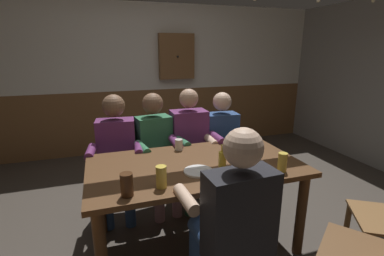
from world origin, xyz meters
name	(u,v)px	position (x,y,z in m)	size (l,w,h in m)	color
ground_plane	(190,231)	(0.00, 0.00, 0.00)	(7.05, 7.05, 0.00)	#423A33
back_wall_upper	(142,47)	(0.00, 2.42, 1.65)	(5.88, 0.12, 1.31)	silver
back_wall_wainscot	(145,119)	(0.00, 2.42, 0.50)	(5.88, 0.12, 1.00)	brown
dining_table	(195,175)	(0.00, -0.15, 0.64)	(1.69, 0.94, 0.74)	brown
person_0	(116,151)	(-0.58, 0.54, 0.67)	(0.53, 0.53, 1.22)	#6B2D66
person_1	(157,147)	(-0.18, 0.53, 0.66)	(0.52, 0.55, 1.21)	#33724C
person_2	(191,142)	(0.19, 0.54, 0.68)	(0.52, 0.52, 1.24)	#6B2D66
person_3	(223,141)	(0.57, 0.54, 0.65)	(0.51, 0.52, 1.18)	#2D4C84
person_4	(232,216)	(0.00, -0.84, 0.68)	(0.56, 0.54, 1.25)	black
chair_empty_near_right	(378,255)	(0.78, -1.19, 0.48)	(0.62, 0.62, 0.88)	brown
table_candle	(235,141)	(0.50, 0.14, 0.78)	(0.04, 0.04, 0.08)	#F9E08C
plate_0	(198,171)	(-0.03, -0.32, 0.75)	(0.22, 0.22, 0.01)	white
bottle_0	(255,165)	(0.33, -0.51, 0.83)	(0.05, 0.05, 0.20)	gold
bottle_1	(222,160)	(0.15, -0.34, 0.82)	(0.06, 0.06, 0.20)	gold
pint_glass_0	(179,145)	(-0.04, 0.19, 0.79)	(0.07, 0.07, 0.10)	white
pint_glass_1	(282,162)	(0.57, -0.51, 0.82)	(0.07, 0.07, 0.15)	#E5C64C
pint_glass_2	(161,177)	(-0.35, -0.47, 0.82)	(0.07, 0.07, 0.15)	#E5C64C
pint_glass_3	(127,185)	(-0.58, -0.51, 0.82)	(0.08, 0.08, 0.15)	#4C2D19
pint_glass_4	(238,154)	(0.33, -0.25, 0.82)	(0.07, 0.07, 0.15)	white
wall_dart_cabinet	(177,56)	(0.52, 2.29, 1.51)	(0.56, 0.15, 0.70)	brown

